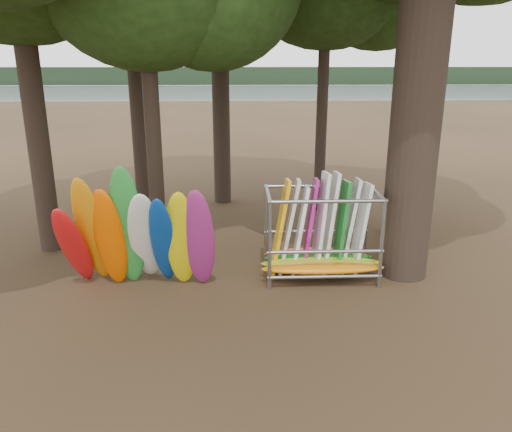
{
  "coord_description": "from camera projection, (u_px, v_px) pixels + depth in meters",
  "views": [
    {
      "loc": [
        0.27,
        -10.97,
        5.28
      ],
      "look_at": [
        0.75,
        1.5,
        1.4
      ],
      "focal_mm": 35.0,
      "sensor_mm": 36.0,
      "label": 1
    }
  ],
  "objects": [
    {
      "name": "kayak_row",
      "position": [
        135.0,
        237.0,
        11.65
      ],
      "size": [
        3.68,
        2.1,
        3.25
      ],
      "color": "red",
      "rests_on": "ground"
    },
    {
      "name": "ground",
      "position": [
        227.0,
        290.0,
        12.02
      ],
      "size": [
        120.0,
        120.0,
        0.0
      ],
      "primitive_type": "plane",
      "color": "#47331E",
      "rests_on": "ground"
    },
    {
      "name": "far_shore",
      "position": [
        235.0,
        76.0,
        116.39
      ],
      "size": [
        160.0,
        4.0,
        4.0
      ],
      "primitive_type": "cube",
      "color": "black",
      "rests_on": "ground"
    },
    {
      "name": "storage_rack",
      "position": [
        321.0,
        237.0,
        12.55
      ],
      "size": [
        3.05,
        1.58,
        2.68
      ],
      "color": "gray",
      "rests_on": "ground"
    },
    {
      "name": "lake",
      "position": [
        234.0,
        101.0,
        69.27
      ],
      "size": [
        160.0,
        160.0,
        0.0
      ],
      "primitive_type": "plane",
      "color": "gray",
      "rests_on": "ground"
    }
  ]
}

